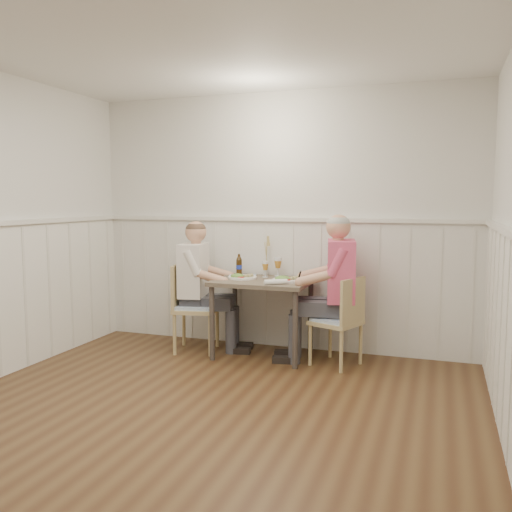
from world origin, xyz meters
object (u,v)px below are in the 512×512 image
(man_in_pink, at_px, (336,300))
(grass_vase, at_px, (265,257))
(chair_left, at_px, (191,304))
(dining_table, at_px, (263,290))
(diner_cream, at_px, (198,295))
(chair_right, at_px, (341,318))
(beer_bottle, at_px, (239,266))

(man_in_pink, xyz_separation_m, grass_vase, (-0.78, 0.28, 0.35))
(chair_left, bearing_deg, dining_table, 5.13)
(dining_table, xyz_separation_m, diner_cream, (-0.69, -0.00, -0.09))
(chair_right, height_order, grass_vase, grass_vase)
(man_in_pink, height_order, diner_cream, man_in_pink)
(dining_table, bearing_deg, chair_left, -174.87)
(dining_table, bearing_deg, beer_bottle, 145.65)
(chair_left, height_order, beer_bottle, beer_bottle)
(chair_left, relative_size, beer_bottle, 4.04)
(diner_cream, distance_m, beer_bottle, 0.52)
(chair_right, distance_m, man_in_pink, 0.19)
(chair_left, bearing_deg, man_in_pink, 3.63)
(beer_bottle, bearing_deg, chair_right, -15.69)
(dining_table, relative_size, man_in_pink, 0.65)
(dining_table, relative_size, chair_right, 1.11)
(chair_left, height_order, grass_vase, grass_vase)
(grass_vase, bearing_deg, diner_cream, -153.54)
(man_in_pink, bearing_deg, beer_bottle, 169.11)
(chair_right, xyz_separation_m, diner_cream, (-1.47, 0.08, 0.11))
(chair_right, relative_size, diner_cream, 0.62)
(chair_right, height_order, man_in_pink, man_in_pink)
(diner_cream, bearing_deg, dining_table, 0.36)
(chair_left, relative_size, grass_vase, 2.06)
(grass_vase, bearing_deg, beer_bottle, -163.22)
(dining_table, height_order, grass_vase, grass_vase)
(chair_right, relative_size, grass_vase, 1.93)
(chair_right, distance_m, beer_bottle, 1.22)
(dining_table, height_order, chair_left, chair_left)
(beer_bottle, bearing_deg, dining_table, -34.35)
(chair_right, height_order, chair_left, chair_left)
(diner_cream, distance_m, grass_vase, 0.79)
(chair_left, distance_m, man_in_pink, 1.46)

